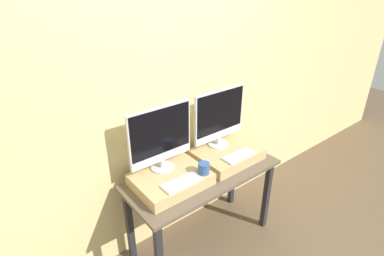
{
  "coord_description": "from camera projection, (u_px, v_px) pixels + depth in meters",
  "views": [
    {
      "loc": [
        -1.38,
        -1.29,
        2.23
      ],
      "look_at": [
        0.0,
        0.44,
        1.13
      ],
      "focal_mm": 28.0,
      "sensor_mm": 36.0,
      "label": 1
    }
  ],
  "objects": [
    {
      "name": "workbench",
      "position": [
        203.0,
        183.0,
        2.57
      ],
      "size": [
        1.34,
        0.58,
        0.77
      ],
      "color": "brown",
      "rests_on": "ground_plane"
    },
    {
      "name": "wooden_riser_right",
      "position": [
        227.0,
        154.0,
        2.7
      ],
      "size": [
        0.57,
        0.44,
        0.1
      ],
      "color": "tan",
      "rests_on": "workbench"
    },
    {
      "name": "keyboard_left",
      "position": [
        182.0,
        182.0,
        2.23
      ],
      "size": [
        0.31,
        0.13,
        0.01
      ],
      "color": "silver",
      "rests_on": "wooden_riser_left"
    },
    {
      "name": "monitor_left",
      "position": [
        161.0,
        137.0,
        2.29
      ],
      "size": [
        0.55,
        0.18,
        0.53
      ],
      "color": "silver",
      "rests_on": "wooden_riser_left"
    },
    {
      "name": "keyboard_right",
      "position": [
        239.0,
        156.0,
        2.57
      ],
      "size": [
        0.31,
        0.13,
        0.01
      ],
      "color": "silver",
      "rests_on": "wooden_riser_right"
    },
    {
      "name": "mug",
      "position": [
        204.0,
        168.0,
        2.34
      ],
      "size": [
        0.09,
        0.09,
        0.09
      ],
      "color": "#335693",
      "rests_on": "wooden_riser_left"
    },
    {
      "name": "monitor_right",
      "position": [
        219.0,
        117.0,
        2.64
      ],
      "size": [
        0.55,
        0.18,
        0.53
      ],
      "color": "silver",
      "rests_on": "wooden_riser_right"
    },
    {
      "name": "wall_back",
      "position": [
        177.0,
        102.0,
        2.54
      ],
      "size": [
        8.0,
        0.04,
        2.6
      ],
      "color": "#DBC684",
      "rests_on": "ground_plane"
    },
    {
      "name": "wooden_riser_left",
      "position": [
        171.0,
        179.0,
        2.36
      ],
      "size": [
        0.57,
        0.44,
        0.1
      ],
      "color": "tan",
      "rests_on": "workbench"
    }
  ]
}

